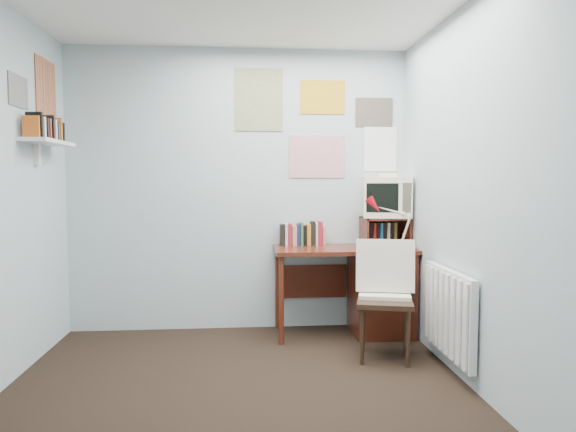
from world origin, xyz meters
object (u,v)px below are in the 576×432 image
Objects in this scene: desk_chair at (385,302)px; radiator at (449,312)px; wall_shelf at (48,142)px; crt_tv at (388,195)px; tv_riser at (385,231)px; desk_lamp at (409,226)px; desk at (374,287)px.

desk_chair is 0.47m from radiator.
wall_shelf is (-2.49, 0.26, 1.19)m from desk_chair.
crt_tv is (0.23, 0.77, 0.77)m from desk_chair.
tv_riser is 0.50× the size of radiator.
tv_riser is 0.32m from crt_tv.
crt_tv is at bearing 36.79° from tv_riser.
wall_shelf is (-2.69, -0.49, 0.74)m from tv_riser.
radiator is at bearing -10.89° from wall_shelf.
crt_tv is at bearing 103.38° from desk_lamp.
crt_tv is 1.33m from radiator.
tv_riser reaches higher than desk_chair.
desk_chair reaches higher than desk.
radiator is (0.37, -0.29, -0.01)m from desk_chair.
crt_tv is (0.03, 0.02, 0.32)m from tv_riser.
wall_shelf is (-2.86, 0.55, 1.20)m from radiator.
desk_lamp is 0.64× the size of wall_shelf.
wall_shelf is at bearing -171.48° from desk_chair.
wall_shelf reaches higher than desk.
desk is 1.50× the size of radiator.
crt_tv is at bearing 87.87° from desk_chair.
radiator is (0.14, -1.06, -0.78)m from crt_tv.
desk is at bearing -137.04° from tv_riser.
crt_tv reaches higher than desk_lamp.
desk is 2.92× the size of crt_tv.
tv_riser is (0.12, 0.11, 0.48)m from desk.
desk_lamp is 0.49× the size of radiator.
wall_shelf reaches higher than crt_tv.
desk_chair is 2.10× the size of crt_tv.
desk_chair is at bearing -97.53° from desk.
desk_chair is 0.90m from tv_riser.
crt_tv is 2.80m from wall_shelf.
desk is 0.51m from tv_riser.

